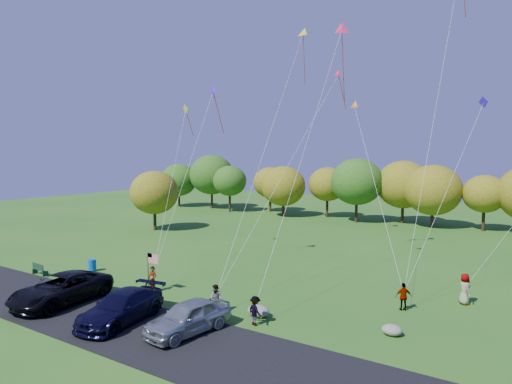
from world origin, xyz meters
TOP-DOWN VIEW (x-y plane):
  - ground at (0.00, 0.00)m, footprint 140.00×140.00m
  - asphalt_lane at (0.00, -4.00)m, footprint 44.00×6.00m
  - treeline at (1.67, 35.80)m, footprint 77.91×27.91m
  - minivan_dark at (-7.49, -3.76)m, footprint 3.57×6.53m
  - minivan_navy at (-2.09, -3.84)m, footprint 3.10×5.80m
  - minivan_silver at (1.87, -3.00)m, footprint 2.53×4.96m
  - flyer_a at (-4.69, 0.92)m, footprint 0.69×0.53m
  - flyer_b at (1.18, 0.08)m, footprint 0.90×0.77m
  - flyer_c at (4.02, -0.19)m, footprint 1.14×0.88m
  - flyer_d at (9.88, 6.36)m, footprint 1.00×0.84m
  - flyer_e at (12.62, 9.43)m, footprint 1.03×1.08m
  - park_bench at (-14.71, -0.79)m, footprint 1.59×0.47m
  - trash_barrel at (-12.39, 2.08)m, footprint 0.61×0.61m
  - flag_assembly at (-4.81, 0.94)m, footprint 0.95×0.62m
  - boulder_near at (3.48, 0.94)m, footprint 1.28×1.00m
  - boulder_far at (10.41, 2.42)m, footprint 1.02×0.85m
  - kites_aloft at (1.30, 14.16)m, footprint 29.04×11.83m

SIDE VIEW (x-z plane):
  - ground at x=0.00m, z-range 0.00..0.00m
  - asphalt_lane at x=0.00m, z-range 0.00..0.06m
  - boulder_far at x=10.41m, z-range 0.00..0.53m
  - boulder_near at x=3.48m, z-range 0.00..0.64m
  - trash_barrel at x=-12.39m, z-range 0.00..0.91m
  - park_bench at x=-14.71m, z-range 0.03..0.91m
  - flyer_c at x=4.02m, z-range 0.00..1.55m
  - flyer_d at x=9.88m, z-range 0.00..1.60m
  - flyer_b at x=1.18m, z-range 0.00..1.63m
  - flyer_a at x=-4.69m, z-range 0.00..1.68m
  - minivan_navy at x=-2.09m, z-range 0.06..1.66m
  - minivan_silver at x=1.87m, z-range 0.06..1.68m
  - minivan_dark at x=-7.49m, z-range 0.06..1.79m
  - flyer_e at x=12.62m, z-range 0.00..1.86m
  - flag_assembly at x=-4.81m, z-range 0.65..3.21m
  - treeline at x=1.67m, z-range 0.62..8.80m
  - kites_aloft at x=1.30m, z-range 11.09..23.38m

